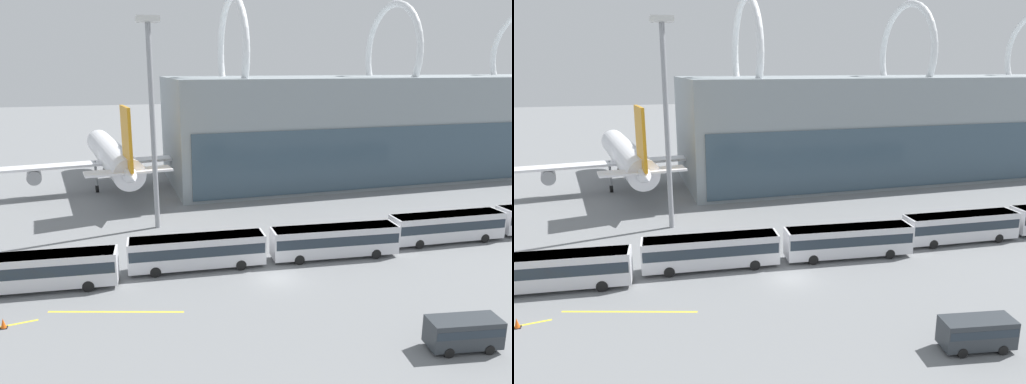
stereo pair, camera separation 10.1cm
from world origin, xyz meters
TOP-DOWN VIEW (x-y plane):
  - ground_plane at (0.00, 0.00)m, footprint 440.00×440.00m
  - airliner_at_gate_far at (-13.39, 39.13)m, footprint 40.89×38.61m
  - airliner_parked_remote at (43.31, 52.00)m, footprint 35.47×37.20m
  - shuttle_bus_0 at (-20.31, 3.61)m, footprint 13.12×3.83m
  - shuttle_bus_1 at (-6.49, 4.33)m, footprint 13.09×3.63m
  - shuttle_bus_2 at (7.34, 3.28)m, footprint 13.12×3.87m
  - shuttle_bus_3 at (21.16, 3.91)m, footprint 13.05×3.33m
  - service_van_foreground at (8.49, -14.74)m, footprint 5.23×2.76m
  - floodlight_mast at (-8.88, 18.23)m, footprint 2.52×2.52m
  - lane_stripe_1 at (-14.27, -2.46)m, footprint 10.42×3.36m
  - traffic_cone_1 at (-22.34, -2.66)m, footprint 0.53×0.53m

SIDE VIEW (x-z plane):
  - ground_plane at x=0.00m, z-range 0.00..0.00m
  - lane_stripe_1 at x=-14.27m, z-range 0.00..0.01m
  - traffic_cone_1 at x=-22.34m, z-range -0.01..0.77m
  - service_van_foreground at x=8.49m, z-range 0.20..2.46m
  - shuttle_bus_0 at x=-20.31m, z-range 0.29..3.52m
  - shuttle_bus_1 at x=-6.49m, z-range 0.29..3.52m
  - shuttle_bus_2 at x=7.34m, z-range 0.29..3.52m
  - shuttle_bus_3 at x=21.16m, z-range 0.29..3.52m
  - airliner_parked_remote at x=43.31m, z-range -2.25..12.26m
  - airliner_at_gate_far at x=-13.39m, z-range -1.74..12.28m
  - floodlight_mast at x=-8.88m, z-range 3.57..27.77m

